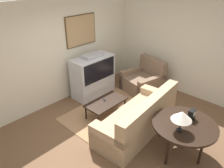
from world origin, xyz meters
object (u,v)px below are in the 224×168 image
at_px(tv, 93,76).
at_px(armchair, 143,81).
at_px(couch, 139,119).
at_px(coffee_table, 106,103).
at_px(console_table, 184,127).
at_px(mantel_clock, 192,115).
at_px(table_lamp, 182,116).

relative_size(tv, armchair, 1.05).
distance_m(couch, coffee_table, 0.98).
bearing_deg(armchair, couch, -44.48).
distance_m(console_table, mantel_clock, 0.27).
height_order(console_table, table_lamp, table_lamp).
height_order(tv, couch, tv).
relative_size(tv, table_lamp, 3.07).
relative_size(couch, coffee_table, 2.18).
distance_m(armchair, table_lamp, 2.91).
bearing_deg(console_table, armchair, 51.67).
distance_m(armchair, console_table, 2.67).
height_order(console_table, mantel_clock, mantel_clock).
relative_size(tv, couch, 0.55).
distance_m(tv, console_table, 3.04).
relative_size(couch, armchair, 1.91).
distance_m(tv, couch, 2.06).
bearing_deg(mantel_clock, coffee_table, 97.16).
relative_size(couch, mantel_clock, 11.01).
distance_m(coffee_table, mantel_clock, 2.08).
bearing_deg(table_lamp, couch, 77.02).
xyz_separation_m(couch, mantel_clock, (0.22, -1.04, 0.51)).
bearing_deg(armchair, table_lamp, -29.18).
xyz_separation_m(couch, coffee_table, (-0.04, 0.97, 0.02)).
xyz_separation_m(armchair, table_lamp, (-1.88, -2.09, 0.74)).
bearing_deg(mantel_clock, armchair, 55.64).
relative_size(couch, console_table, 1.87).
height_order(tv, console_table, tv).
xyz_separation_m(tv, console_table, (-0.47, -3.00, 0.08)).
bearing_deg(table_lamp, mantel_clock, -0.13).
bearing_deg(coffee_table, mantel_clock, -82.84).
bearing_deg(table_lamp, coffee_table, 84.22).
xyz_separation_m(coffee_table, table_lamp, (-0.20, -2.01, 0.70)).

